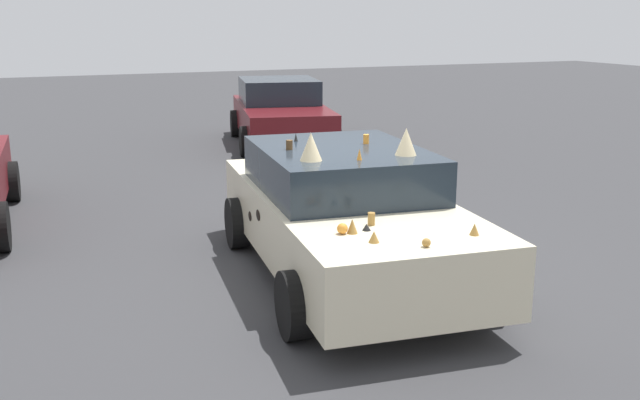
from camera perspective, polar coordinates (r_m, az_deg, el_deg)
ground_plane at (r=8.12m, az=1.96°, el=-5.96°), size 60.00×60.00×0.00m
art_car_decorated at (r=7.94m, az=1.91°, el=-0.95°), size 4.61×2.46×1.69m
parked_sedan_near_left at (r=16.37m, az=-3.08°, el=6.84°), size 4.50×2.69×1.42m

